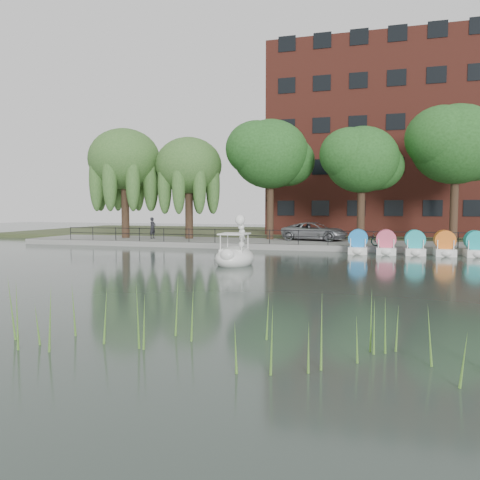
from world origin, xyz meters
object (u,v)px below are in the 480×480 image
at_px(minivan, 315,230).
at_px(swan_boat, 235,254).
at_px(bicycle, 367,238).
at_px(pedestrian, 153,226).

distance_m(minivan, swan_boat, 13.28).
distance_m(bicycle, swan_boat, 11.13).
bearing_deg(minivan, bicycle, -123.89).
xyz_separation_m(bicycle, pedestrian, (-16.80, 2.49, 0.49)).
xyz_separation_m(minivan, swan_boat, (-2.51, -13.03, -0.64)).
height_order(minivan, swan_boat, swan_boat).
xyz_separation_m(minivan, bicycle, (3.88, -3.92, -0.29)).
relative_size(pedestrian, swan_boat, 0.63).
distance_m(bicycle, pedestrian, 16.99).
height_order(bicycle, swan_boat, swan_boat).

